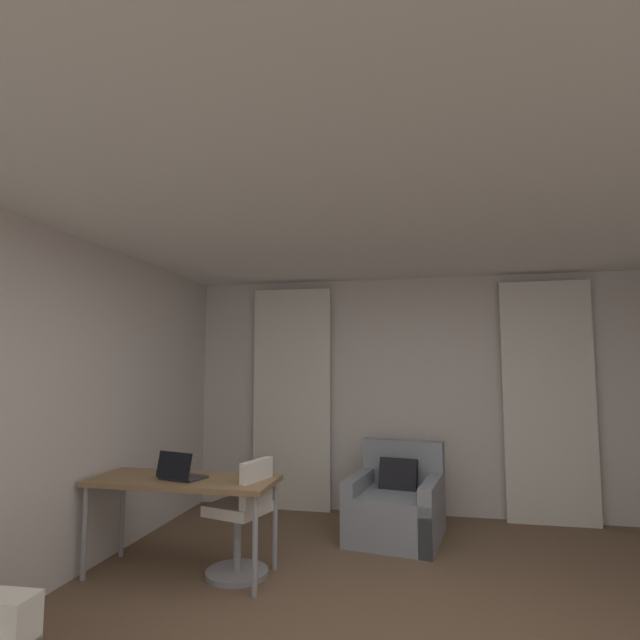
{
  "coord_description": "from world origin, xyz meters",
  "views": [
    {
      "loc": [
        0.12,
        -2.71,
        1.58
      ],
      "look_at": [
        -0.69,
        1.19,
        1.97
      ],
      "focal_mm": 28.09,
      "sensor_mm": 36.0,
      "label": 1
    }
  ],
  "objects_px": {
    "armchair": "(397,507)",
    "laptop": "(180,473)",
    "desk": "(183,486)",
    "desk_chair": "(242,523)"
  },
  "relations": [
    {
      "from": "desk",
      "to": "laptop",
      "type": "xyz_separation_m",
      "value": [
        -0.0,
        -0.05,
        0.11
      ]
    },
    {
      "from": "desk",
      "to": "desk_chair",
      "type": "relative_size",
      "value": 1.65
    },
    {
      "from": "desk",
      "to": "laptop",
      "type": "height_order",
      "value": "laptop"
    },
    {
      "from": "armchair",
      "to": "laptop",
      "type": "distance_m",
      "value": 2.07
    },
    {
      "from": "armchair",
      "to": "desk_chair",
      "type": "distance_m",
      "value": 1.59
    },
    {
      "from": "desk",
      "to": "laptop",
      "type": "relative_size",
      "value": 3.89
    },
    {
      "from": "desk",
      "to": "desk_chair",
      "type": "bearing_deg",
      "value": 7.08
    },
    {
      "from": "desk",
      "to": "desk_chair",
      "type": "xyz_separation_m",
      "value": [
        0.47,
        0.06,
        -0.27
      ]
    },
    {
      "from": "desk",
      "to": "armchair",
      "type": "bearing_deg",
      "value": 36.91
    },
    {
      "from": "desk_chair",
      "to": "desk",
      "type": "bearing_deg",
      "value": -172.92
    }
  ]
}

